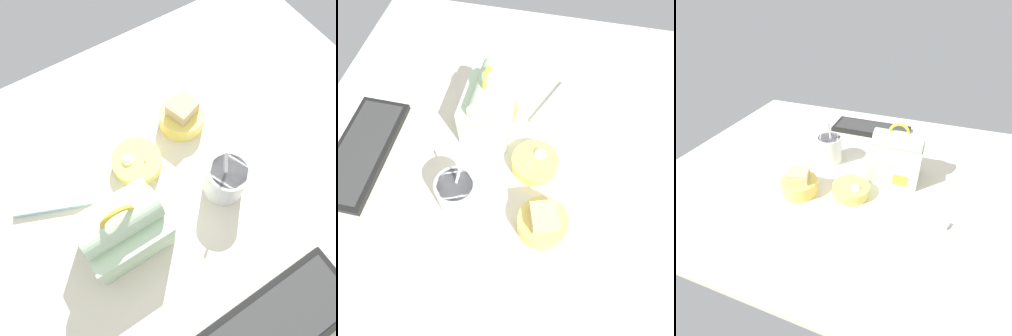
% 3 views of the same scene
% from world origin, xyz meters
% --- Properties ---
extents(desk_surface, '(1.40, 1.10, 0.02)m').
position_xyz_m(desk_surface, '(0.00, 0.00, 0.01)').
color(desk_surface, beige).
rests_on(desk_surface, ground).
extents(keyboard, '(0.36, 0.15, 0.02)m').
position_xyz_m(keyboard, '(-0.03, 0.36, 0.03)').
color(keyboard, black).
rests_on(keyboard, desk_surface).
extents(lunch_bag, '(0.18, 0.14, 0.21)m').
position_xyz_m(lunch_bag, '(0.15, 0.03, 0.10)').
color(lunch_bag, '#B7D6AD').
rests_on(lunch_bag, desk_surface).
extents(soup_cup, '(0.10, 0.10, 0.17)m').
position_xyz_m(soup_cup, '(-0.11, 0.05, 0.07)').
color(soup_cup, silver).
rests_on(soup_cup, desk_surface).
extents(bento_bowl_sandwich, '(0.12, 0.12, 0.09)m').
position_xyz_m(bento_bowl_sandwich, '(-0.13, -0.17, 0.05)').
color(bento_bowl_sandwich, '#EFD65B').
rests_on(bento_bowl_sandwich, desk_surface).
extents(bento_bowl_snacks, '(0.13, 0.13, 0.05)m').
position_xyz_m(bento_bowl_snacks, '(0.03, -0.12, 0.04)').
color(bento_bowl_snacks, '#EFD65B').
rests_on(bento_bowl_snacks, desk_surface).
extents(chopstick_case, '(0.19, 0.10, 0.02)m').
position_xyz_m(chopstick_case, '(0.26, -0.13, 0.03)').
color(chopstick_case, '#99C6D6').
rests_on(chopstick_case, desk_surface).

